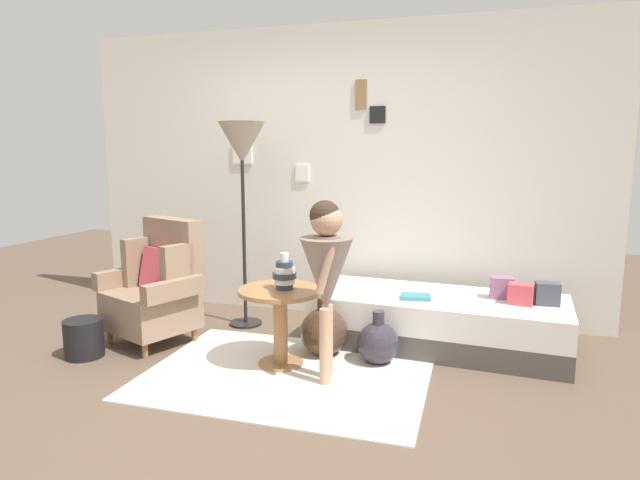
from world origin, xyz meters
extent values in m
plane|color=brown|center=(0.00, 0.00, 0.00)|extent=(12.00, 12.00, 0.00)
cube|color=silver|center=(0.00, 1.95, 1.30)|extent=(4.80, 0.10, 2.60)
cube|color=olive|center=(0.24, 1.90, 1.99)|extent=(0.10, 0.02, 0.25)
cube|color=silver|center=(0.24, 1.89, 1.99)|extent=(0.08, 0.01, 0.19)
cube|color=black|center=(0.39, 1.90, 1.81)|extent=(0.14, 0.02, 0.14)
cube|color=gray|center=(0.39, 1.89, 1.81)|extent=(0.11, 0.01, 0.11)
cube|color=white|center=(-0.30, 1.90, 1.30)|extent=(0.13, 0.02, 0.16)
cube|color=#A0A09E|center=(-0.30, 1.89, 1.30)|extent=(0.10, 0.01, 0.12)
cube|color=white|center=(-0.89, 1.90, 1.48)|extent=(0.19, 0.02, 0.20)
cube|color=gray|center=(-0.89, 1.89, 1.48)|extent=(0.15, 0.01, 0.16)
cube|color=silver|center=(0.07, 0.44, 0.01)|extent=(1.88, 1.39, 0.01)
cylinder|color=olive|center=(-1.48, 0.61, 0.06)|extent=(0.04, 0.04, 0.12)
cylinder|color=olive|center=(-1.03, 0.43, 0.06)|extent=(0.04, 0.04, 0.12)
cylinder|color=olive|center=(-1.30, 1.03, 0.06)|extent=(0.04, 0.04, 0.12)
cylinder|color=olive|center=(-0.86, 0.84, 0.06)|extent=(0.04, 0.04, 0.12)
cube|color=#8C725B|center=(-1.17, 0.73, 0.27)|extent=(0.77, 0.75, 0.30)
cube|color=#8C725B|center=(-1.08, 0.94, 0.70)|extent=(0.61, 0.36, 0.55)
cube|color=#8C725B|center=(-1.37, 0.92, 0.61)|extent=(0.19, 0.32, 0.39)
cube|color=#8C725B|center=(-0.89, 0.72, 0.61)|extent=(0.19, 0.32, 0.39)
cube|color=#8C725B|center=(-1.48, 0.84, 0.49)|extent=(0.28, 0.50, 0.14)
cube|color=#8C725B|center=(-0.87, 0.58, 0.49)|extent=(0.28, 0.50, 0.14)
cube|color=#D64C56|center=(-1.13, 0.82, 0.58)|extent=(0.40, 0.29, 0.33)
cube|color=#4C4742|center=(1.00, 1.30, 0.09)|extent=(1.96, 0.95, 0.18)
cube|color=white|center=(1.00, 1.30, 0.29)|extent=(1.96, 0.95, 0.22)
cube|color=#474C56|center=(1.77, 1.27, 0.48)|extent=(0.17, 0.13, 0.16)
cube|color=#D64C56|center=(1.58, 1.23, 0.48)|extent=(0.19, 0.15, 0.15)
cube|color=gray|center=(1.46, 1.36, 0.48)|extent=(0.17, 0.13, 0.16)
cylinder|color=#9E7042|center=(-0.03, 0.59, 0.01)|extent=(0.32, 0.32, 0.02)
cylinder|color=#9E7042|center=(-0.03, 0.59, 0.27)|extent=(0.10, 0.10, 0.50)
cylinder|color=#9E7042|center=(-0.03, 0.59, 0.54)|extent=(0.58, 0.58, 0.03)
cylinder|color=#2D384C|center=(0.00, 0.59, 0.57)|extent=(0.12, 0.12, 0.04)
cylinder|color=white|center=(0.00, 0.59, 0.61)|extent=(0.14, 0.14, 0.04)
cylinder|color=#2D384C|center=(0.00, 0.59, 0.65)|extent=(0.17, 0.17, 0.04)
cylinder|color=white|center=(0.00, 0.59, 0.69)|extent=(0.14, 0.14, 0.04)
cylinder|color=#2D384C|center=(0.00, 0.59, 0.73)|extent=(0.12, 0.12, 0.04)
cylinder|color=white|center=(0.00, 0.59, 0.78)|extent=(0.06, 0.06, 0.06)
cylinder|color=black|center=(-0.65, 1.37, 0.01)|extent=(0.28, 0.28, 0.02)
cylinder|color=black|center=(-0.65, 1.37, 0.84)|extent=(0.03, 0.03, 1.63)
cone|color=#9E937F|center=(-0.65, 1.37, 1.57)|extent=(0.39, 0.39, 0.34)
cylinder|color=tan|center=(0.36, 0.35, 0.25)|extent=(0.07, 0.07, 0.51)
cylinder|color=tan|center=(0.35, 0.45, 0.25)|extent=(0.07, 0.07, 0.51)
cone|color=gray|center=(0.35, 0.40, 0.72)|extent=(0.34, 0.34, 0.48)
cylinder|color=gray|center=(0.35, 0.40, 0.88)|extent=(0.17, 0.17, 0.18)
cylinder|color=tan|center=(0.38, 0.29, 0.78)|extent=(0.14, 0.06, 0.32)
cylinder|color=tan|center=(0.36, 0.53, 0.78)|extent=(0.14, 0.06, 0.32)
sphere|color=tan|center=(0.35, 0.40, 1.07)|extent=(0.21, 0.21, 0.21)
sphere|color=#38281E|center=(0.34, 0.40, 1.10)|extent=(0.20, 0.20, 0.20)
cube|color=teal|center=(0.84, 1.16, 0.42)|extent=(0.24, 0.19, 0.03)
sphere|color=#473323|center=(0.21, 0.86, 0.18)|extent=(0.35, 0.35, 0.35)
cylinder|color=#473323|center=(0.21, 0.86, 0.39)|extent=(0.10, 0.10, 0.09)
sphere|color=#332D38|center=(0.62, 0.81, 0.15)|extent=(0.30, 0.30, 0.30)
cylinder|color=#332D38|center=(0.62, 0.81, 0.34)|extent=(0.08, 0.08, 0.09)
cylinder|color=black|center=(-1.48, 0.33, 0.14)|extent=(0.28, 0.28, 0.28)
camera|label=1|loc=(1.26, -2.82, 1.48)|focal=30.33mm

